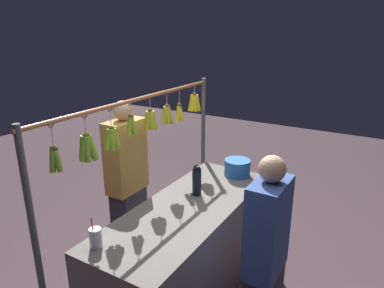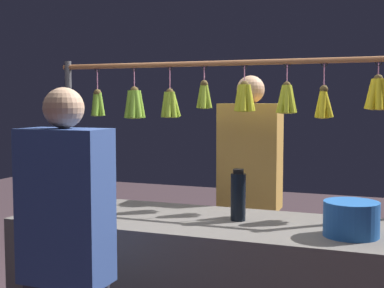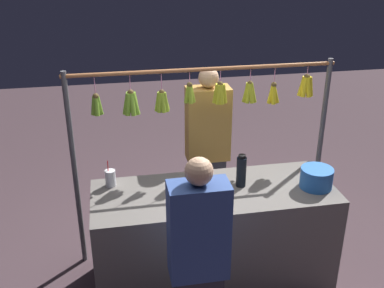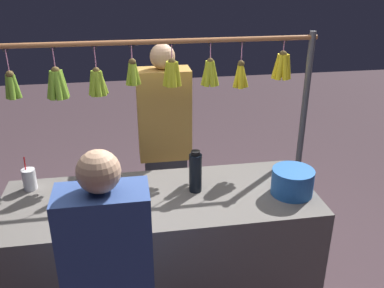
{
  "view_description": "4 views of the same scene",
  "coord_description": "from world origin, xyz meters",
  "px_view_note": "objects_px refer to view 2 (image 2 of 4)",
  "views": [
    {
      "loc": [
        2.21,
        1.37,
        2.26
      ],
      "look_at": [
        -0.07,
        0.0,
        1.38
      ],
      "focal_mm": 33.0,
      "sensor_mm": 36.0,
      "label": 1
    },
    {
      "loc": [
        -0.97,
        2.62,
        1.48
      ],
      "look_at": [
        0.02,
        0.0,
        1.26
      ],
      "focal_mm": 49.91,
      "sensor_mm": 36.0,
      "label": 2
    },
    {
      "loc": [
        0.75,
        3.05,
        2.67
      ],
      "look_at": [
        0.18,
        0.0,
        1.28
      ],
      "focal_mm": 43.07,
      "sensor_mm": 36.0,
      "label": 3
    },
    {
      "loc": [
        0.16,
        2.18,
        2.17
      ],
      "look_at": [
        -0.2,
        0.0,
        1.2
      ],
      "focal_mm": 38.85,
      "sensor_mm": 36.0,
      "label": 4
    }
  ],
  "objects_px": {
    "blue_bucket": "(351,219)",
    "vendor_person": "(250,204)",
    "customer_person": "(67,275)",
    "water_bottle": "(238,196)",
    "drink_cup": "(89,190)"
  },
  "relations": [
    {
      "from": "blue_bucket",
      "to": "vendor_person",
      "type": "bearing_deg",
      "value": -49.88
    },
    {
      "from": "vendor_person",
      "to": "customer_person",
      "type": "height_order",
      "value": "vendor_person"
    },
    {
      "from": "water_bottle",
      "to": "blue_bucket",
      "type": "bearing_deg",
      "value": 167.36
    },
    {
      "from": "vendor_person",
      "to": "water_bottle",
      "type": "bearing_deg",
      "value": 99.6
    },
    {
      "from": "water_bottle",
      "to": "blue_bucket",
      "type": "height_order",
      "value": "water_bottle"
    },
    {
      "from": "water_bottle",
      "to": "vendor_person",
      "type": "distance_m",
      "value": 0.73
    },
    {
      "from": "customer_person",
      "to": "drink_cup",
      "type": "bearing_deg",
      "value": -63.12
    },
    {
      "from": "drink_cup",
      "to": "customer_person",
      "type": "height_order",
      "value": "customer_person"
    },
    {
      "from": "blue_bucket",
      "to": "customer_person",
      "type": "xyz_separation_m",
      "value": [
        1.09,
        0.69,
        -0.18
      ]
    },
    {
      "from": "blue_bucket",
      "to": "customer_person",
      "type": "bearing_deg",
      "value": 32.27
    },
    {
      "from": "blue_bucket",
      "to": "customer_person",
      "type": "relative_size",
      "value": 0.17
    },
    {
      "from": "drink_cup",
      "to": "vendor_person",
      "type": "height_order",
      "value": "vendor_person"
    },
    {
      "from": "blue_bucket",
      "to": "customer_person",
      "type": "height_order",
      "value": "customer_person"
    },
    {
      "from": "drink_cup",
      "to": "customer_person",
      "type": "xyz_separation_m",
      "value": [
        -0.51,
        1.01,
        -0.17
      ]
    },
    {
      "from": "customer_person",
      "to": "water_bottle",
      "type": "bearing_deg",
      "value": -121.92
    }
  ]
}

